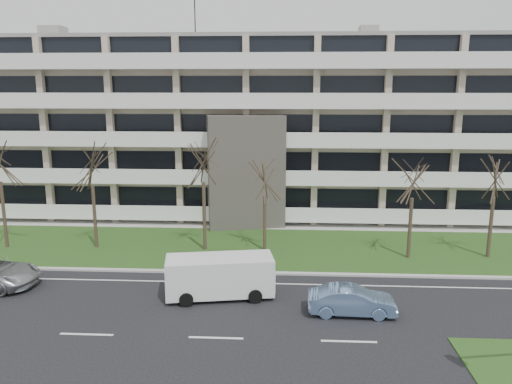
{
  "coord_description": "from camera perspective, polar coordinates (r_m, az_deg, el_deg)",
  "views": [
    {
      "loc": [
        2.95,
        -20.64,
        11.2
      ],
      "look_at": [
        1.28,
        10.0,
        4.68
      ],
      "focal_mm": 35.0,
      "sensor_mm": 36.0,
      "label": 1
    }
  ],
  "objects": [
    {
      "name": "ground",
      "position": [
        23.67,
        -4.6,
        -16.29
      ],
      "size": [
        160.0,
        160.0,
        0.0
      ],
      "primitive_type": "plane",
      "color": "black",
      "rests_on": "ground"
    },
    {
      "name": "grass_verge",
      "position": [
        35.57,
        -1.81,
        -6.31
      ],
      "size": [
        90.0,
        10.0,
        0.06
      ],
      "primitive_type": "cube",
      "color": "#2D4818",
      "rests_on": "ground"
    },
    {
      "name": "apartment_building",
      "position": [
        46.19,
        -0.56,
        7.55
      ],
      "size": [
        60.5,
        15.1,
        18.75
      ],
      "color": "tan",
      "rests_on": "ground"
    },
    {
      "name": "white_van",
      "position": [
        27.29,
        -4.01,
        -9.23
      ],
      "size": [
        6.02,
        3.1,
        2.22
      ],
      "rotation": [
        0.0,
        0.0,
        0.17
      ],
      "color": "white",
      "rests_on": "ground"
    },
    {
      "name": "blue_sedan",
      "position": [
        25.9,
        10.89,
        -12.1
      ],
      "size": [
        4.38,
        1.61,
        1.43
      ],
      "primitive_type": "imported",
      "rotation": [
        0.0,
        0.0,
        1.55
      ],
      "color": "#779CCF",
      "rests_on": "ground"
    },
    {
      "name": "tree_4",
      "position": [
        33.56,
        1.02,
        2.02
      ],
      "size": [
        3.46,
        3.46,
        6.93
      ],
      "color": "#382B21",
      "rests_on": "ground"
    },
    {
      "name": "tree_6",
      "position": [
        35.62,
        25.74,
        2.03
      ],
      "size": [
        3.71,
        3.71,
        7.42
      ],
      "color": "#382B21",
      "rests_on": "ground"
    },
    {
      "name": "tree_2",
      "position": [
        35.97,
        -18.35,
        3.29
      ],
      "size": [
        3.94,
        3.94,
        7.88
      ],
      "color": "#382B21",
      "rests_on": "ground"
    },
    {
      "name": "lane_edge_line",
      "position": [
        29.5,
        -2.9,
        -10.31
      ],
      "size": [
        90.0,
        0.12,
        0.01
      ],
      "primitive_type": "cube",
      "color": "white",
      "rests_on": "ground"
    },
    {
      "name": "tree_5",
      "position": [
        33.56,
        17.56,
        1.97
      ],
      "size": [
        3.65,
        3.65,
        7.31
      ],
      "color": "#382B21",
      "rests_on": "ground"
    },
    {
      "name": "tree_3",
      "position": [
        33.7,
        -6.08,
        4.26
      ],
      "size": [
        4.31,
        4.31,
        8.61
      ],
      "color": "#382B21",
      "rests_on": "ground"
    },
    {
      "name": "curb",
      "position": [
        30.87,
        -2.61,
        -9.16
      ],
      "size": [
        90.0,
        0.35,
        0.12
      ],
      "primitive_type": "cube",
      "color": "#B2B2AD",
      "rests_on": "ground"
    },
    {
      "name": "sidewalk",
      "position": [
        40.8,
        -1.15,
        -3.87
      ],
      "size": [
        90.0,
        2.0,
        0.08
      ],
      "primitive_type": "cube",
      "color": "#B2B2AD",
      "rests_on": "ground"
    }
  ]
}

